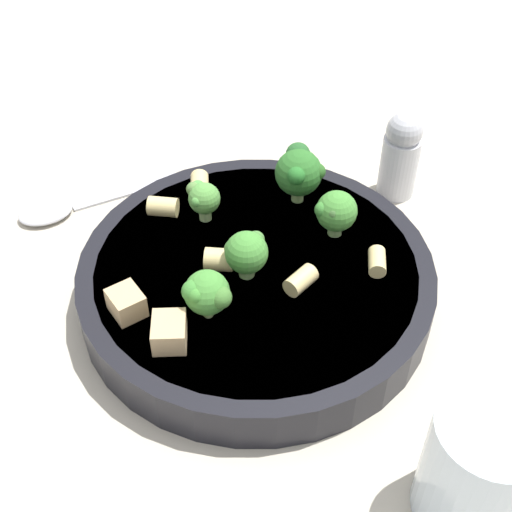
{
  "coord_description": "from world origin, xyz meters",
  "views": [
    {
      "loc": [
        -0.39,
        0.04,
        0.42
      ],
      "look_at": [
        0.0,
        0.0,
        0.05
      ],
      "focal_mm": 50.0,
      "sensor_mm": 36.0,
      "label": 1
    }
  ],
  "objects_px": {
    "chicken_chunk_0": "(126,303)",
    "pepper_shaker": "(401,155)",
    "spoon": "(67,206)",
    "rigatoni_4": "(200,185)",
    "rigatoni_0": "(301,280)",
    "broccoli_floret_1": "(336,212)",
    "broccoli_floret_3": "(206,293)",
    "pasta_bowl": "(256,279)",
    "broccoli_floret_0": "(203,198)",
    "drinking_glass": "(477,474)",
    "broccoli_floret_2": "(299,171)",
    "rigatoni_2": "(163,207)",
    "rigatoni_1": "(377,262)",
    "rigatoni_3": "(219,258)",
    "chicken_chunk_1": "(169,332)",
    "broccoli_floret_4": "(246,252)"
  },
  "relations": [
    {
      "from": "broccoli_floret_2",
      "to": "rigatoni_0",
      "type": "distance_m",
      "value": 0.11
    },
    {
      "from": "pepper_shaker",
      "to": "pasta_bowl",
      "type": "bearing_deg",
      "value": 130.77
    },
    {
      "from": "chicken_chunk_0",
      "to": "pepper_shaker",
      "type": "relative_size",
      "value": 0.29
    },
    {
      "from": "broccoli_floret_2",
      "to": "rigatoni_3",
      "type": "distance_m",
      "value": 0.11
    },
    {
      "from": "pasta_bowl",
      "to": "rigatoni_4",
      "type": "distance_m",
      "value": 0.1
    },
    {
      "from": "rigatoni_0",
      "to": "rigatoni_1",
      "type": "distance_m",
      "value": 0.06
    },
    {
      "from": "broccoli_floret_2",
      "to": "broccoli_floret_3",
      "type": "bearing_deg",
      "value": 146.71
    },
    {
      "from": "broccoli_floret_0",
      "to": "broccoli_floret_4",
      "type": "height_order",
      "value": "broccoli_floret_4"
    },
    {
      "from": "broccoli_floret_2",
      "to": "rigatoni_2",
      "type": "distance_m",
      "value": 0.12
    },
    {
      "from": "pasta_bowl",
      "to": "broccoli_floret_1",
      "type": "bearing_deg",
      "value": -65.35
    },
    {
      "from": "broccoli_floret_0",
      "to": "broccoli_floret_2",
      "type": "relative_size",
      "value": 0.71
    },
    {
      "from": "pasta_bowl",
      "to": "pepper_shaker",
      "type": "height_order",
      "value": "pepper_shaker"
    },
    {
      "from": "broccoli_floret_4",
      "to": "rigatoni_3",
      "type": "relative_size",
      "value": 1.82
    },
    {
      "from": "broccoli_floret_4",
      "to": "pepper_shaker",
      "type": "xyz_separation_m",
      "value": [
        0.13,
        -0.15,
        -0.02
      ]
    },
    {
      "from": "chicken_chunk_0",
      "to": "rigatoni_3",
      "type": "bearing_deg",
      "value": -59.6
    },
    {
      "from": "rigatoni_3",
      "to": "rigatoni_4",
      "type": "height_order",
      "value": "rigatoni_3"
    },
    {
      "from": "broccoli_floret_2",
      "to": "spoon",
      "type": "bearing_deg",
      "value": 76.39
    },
    {
      "from": "rigatoni_1",
      "to": "rigatoni_3",
      "type": "xyz_separation_m",
      "value": [
        0.01,
        0.12,
        0.0
      ]
    },
    {
      "from": "broccoli_floret_2",
      "to": "drinking_glass",
      "type": "bearing_deg",
      "value": -165.31
    },
    {
      "from": "broccoli_floret_1",
      "to": "broccoli_floret_3",
      "type": "height_order",
      "value": "same"
    },
    {
      "from": "drinking_glass",
      "to": "chicken_chunk_0",
      "type": "bearing_deg",
      "value": 54.39
    },
    {
      "from": "rigatoni_2",
      "to": "pepper_shaker",
      "type": "distance_m",
      "value": 0.22
    },
    {
      "from": "pasta_bowl",
      "to": "broccoli_floret_0",
      "type": "relative_size",
      "value": 8.05
    },
    {
      "from": "broccoli_floret_2",
      "to": "broccoli_floret_4",
      "type": "distance_m",
      "value": 0.1
    },
    {
      "from": "rigatoni_4",
      "to": "broccoli_floret_1",
      "type": "bearing_deg",
      "value": -121.36
    },
    {
      "from": "rigatoni_0",
      "to": "pasta_bowl",
      "type": "bearing_deg",
      "value": 49.36
    },
    {
      "from": "rigatoni_0",
      "to": "spoon",
      "type": "bearing_deg",
      "value": 51.48
    },
    {
      "from": "broccoli_floret_0",
      "to": "pepper_shaker",
      "type": "bearing_deg",
      "value": -70.6
    },
    {
      "from": "broccoli_floret_3",
      "to": "rigatoni_2",
      "type": "distance_m",
      "value": 0.12
    },
    {
      "from": "rigatoni_1",
      "to": "broccoli_floret_1",
      "type": "bearing_deg",
      "value": 31.06
    },
    {
      "from": "broccoli_floret_1",
      "to": "rigatoni_1",
      "type": "bearing_deg",
      "value": -148.94
    },
    {
      "from": "broccoli_floret_3",
      "to": "rigatoni_3",
      "type": "distance_m",
      "value": 0.05
    },
    {
      "from": "pepper_shaker",
      "to": "spoon",
      "type": "relative_size",
      "value": 0.56
    },
    {
      "from": "broccoli_floret_3",
      "to": "spoon",
      "type": "relative_size",
      "value": 0.26
    },
    {
      "from": "pepper_shaker",
      "to": "broccoli_floret_1",
      "type": "bearing_deg",
      "value": 140.42
    },
    {
      "from": "spoon",
      "to": "rigatoni_4",
      "type": "bearing_deg",
      "value": -104.52
    },
    {
      "from": "chicken_chunk_0",
      "to": "broccoli_floret_1",
      "type": "bearing_deg",
      "value": -66.99
    },
    {
      "from": "broccoli_floret_0",
      "to": "broccoli_floret_2",
      "type": "distance_m",
      "value": 0.08
    },
    {
      "from": "broccoli_floret_3",
      "to": "rigatoni_4",
      "type": "height_order",
      "value": "broccoli_floret_3"
    },
    {
      "from": "rigatoni_3",
      "to": "rigatoni_2",
      "type": "bearing_deg",
      "value": 32.42
    },
    {
      "from": "rigatoni_4",
      "to": "chicken_chunk_1",
      "type": "xyz_separation_m",
      "value": [
        -0.16,
        0.03,
        0.0
      ]
    },
    {
      "from": "broccoli_floret_3",
      "to": "spoon",
      "type": "bearing_deg",
      "value": 34.88
    },
    {
      "from": "pepper_shaker",
      "to": "rigatoni_4",
      "type": "bearing_deg",
      "value": 98.94
    },
    {
      "from": "rigatoni_2",
      "to": "drinking_glass",
      "type": "distance_m",
      "value": 0.31
    },
    {
      "from": "drinking_glass",
      "to": "pepper_shaker",
      "type": "xyz_separation_m",
      "value": [
        0.31,
        -0.03,
        0.0
      ]
    },
    {
      "from": "broccoli_floret_2",
      "to": "pasta_bowl",
      "type": "bearing_deg",
      "value": 150.74
    },
    {
      "from": "broccoli_floret_1",
      "to": "rigatoni_2",
      "type": "distance_m",
      "value": 0.14
    },
    {
      "from": "rigatoni_1",
      "to": "broccoli_floret_3",
      "type": "bearing_deg",
      "value": 105.78
    },
    {
      "from": "rigatoni_3",
      "to": "spoon",
      "type": "distance_m",
      "value": 0.19
    },
    {
      "from": "broccoli_floret_3",
      "to": "rigatoni_1",
      "type": "distance_m",
      "value": 0.14
    }
  ]
}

